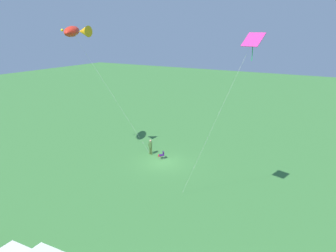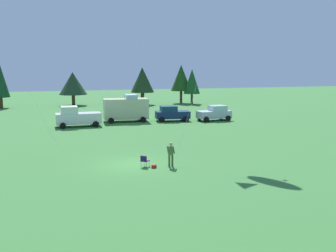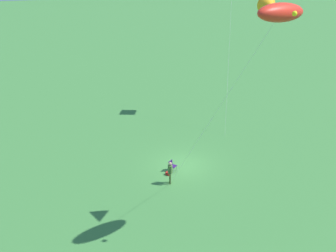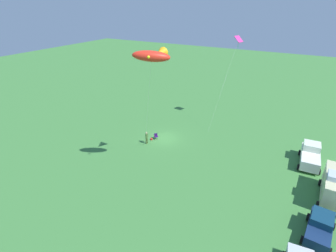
{
  "view_description": "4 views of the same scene",
  "coord_description": "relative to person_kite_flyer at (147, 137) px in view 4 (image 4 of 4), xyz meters",
  "views": [
    {
      "loc": [
        -16.58,
        27.22,
        13.46
      ],
      "look_at": [
        -0.24,
        -0.64,
        3.91
      ],
      "focal_mm": 35.0,
      "sensor_mm": 36.0,
      "label": 1
    },
    {
      "loc": [
        -4.85,
        -26.85,
        7.1
      ],
      "look_at": [
        2.46,
        -0.57,
        2.75
      ],
      "focal_mm": 42.0,
      "sensor_mm": 36.0,
      "label": 2
    },
    {
      "loc": [
        31.31,
        -6.14,
        17.94
      ],
      "look_at": [
        0.2,
        -1.17,
        3.56
      ],
      "focal_mm": 50.0,
      "sensor_mm": 36.0,
      "label": 3
    },
    {
      "loc": [
        28.58,
        16.5,
        17.87
      ],
      "look_at": [
        0.43,
        0.87,
        2.35
      ],
      "focal_mm": 28.0,
      "sensor_mm": 36.0,
      "label": 4
    }
  ],
  "objects": [
    {
      "name": "folding_chair",
      "position": [
        -1.78,
        0.42,
        -0.53
      ],
      "size": [
        0.68,
        0.68,
        0.82
      ],
      "rotation": [
        0.0,
        0.0,
        0.84
      ],
      "color": "#2B1051",
      "rests_on": "ground"
    },
    {
      "name": "person_kite_flyer",
      "position": [
        0.0,
        0.0,
        0.0
      ],
      "size": [
        0.6,
        0.39,
        1.74
      ],
      "rotation": [
        0.0,
        0.0,
        1.4
      ],
      "color": "#3E5526",
      "rests_on": "ground"
    },
    {
      "name": "van_camper_beige",
      "position": [
        0.61,
        22.25,
        0.62
      ],
      "size": [
        5.46,
        2.72,
        3.34
      ],
      "rotation": [
        0.0,
        0.0,
        -0.03
      ],
      "color": "beige",
      "rests_on": "ground"
    },
    {
      "name": "ground_plane",
      "position": [
        -2.44,
        1.37,
        -1.02
      ],
      "size": [
        160.0,
        160.0,
        0.0
      ],
      "primitive_type": "plane",
      "color": "#3C7A38"
    },
    {
      "name": "kite_large_fish",
      "position": [
        5.38,
        4.82,
        12.25
      ],
      "size": [
        7.0,
        6.8,
        13.92
      ],
      "color": "red",
      "rests_on": "ground"
    },
    {
      "name": "car_navy_hatch",
      "position": [
        6.15,
        21.17,
        -0.07
      ],
      "size": [
        4.35,
        2.54,
        1.89
      ],
      "rotation": [
        0.0,
        0.0,
        3.05
      ],
      "color": "#14294E",
      "rests_on": "ground"
    },
    {
      "name": "kite_diamond_rainbow",
      "position": [
        -12.83,
        7.71,
        11.53
      ],
      "size": [
        6.4,
        2.24,
        13.28
      ],
      "color": "#E2318F",
      "rests_on": "ground"
    },
    {
      "name": "backpack_on_grass",
      "position": [
        -1.2,
        0.02,
        -0.91
      ],
      "size": [
        0.38,
        0.38,
        0.22
      ],
      "primitive_type": "cube",
      "rotation": [
        0.0,
        0.0,
        3.96
      ],
      "color": "red",
      "rests_on": "ground"
    },
    {
      "name": "truck_white_pickup",
      "position": [
        -5.44,
        19.82,
        0.08
      ],
      "size": [
        5.08,
        2.59,
        2.34
      ],
      "rotation": [
        0.0,
        0.0,
        3.19
      ],
      "color": "silver",
      "rests_on": "ground"
    }
  ]
}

